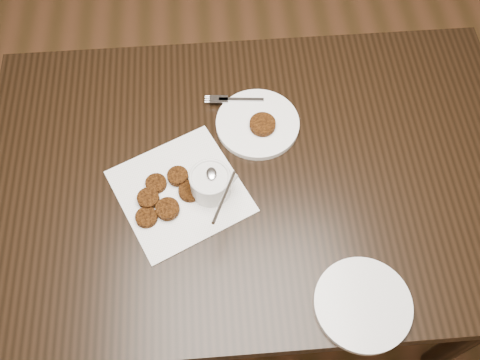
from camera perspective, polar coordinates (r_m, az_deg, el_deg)
name	(u,v)px	position (r m, az deg, el deg)	size (l,w,h in m)	color
floor	(243,321)	(1.90, 0.29, -14.78)	(4.00, 4.00, 0.00)	brown
table	(253,235)	(1.60, 1.40, -5.83)	(1.30, 0.83, 0.75)	black
napkin	(180,191)	(1.24, -6.39, -1.19)	(0.27, 0.27, 0.00)	white
sauce_ramekin	(210,176)	(1.18, -3.25, 0.42)	(0.12, 0.12, 0.13)	silver
patty_cluster	(163,196)	(1.23, -8.19, -1.73)	(0.19, 0.19, 0.02)	#5D2D0C
plate_with_patty	(258,122)	(1.33, 1.89, 6.21)	(0.21, 0.21, 0.03)	white
plate_empty	(363,304)	(1.16, 12.96, -12.79)	(0.20, 0.20, 0.01)	silver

